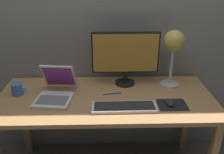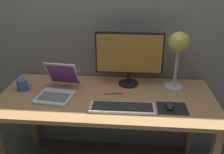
{
  "view_description": "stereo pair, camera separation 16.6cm",
  "coord_description": "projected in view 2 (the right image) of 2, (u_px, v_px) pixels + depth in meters",
  "views": [
    {
      "loc": [
        0.01,
        -1.56,
        1.6
      ],
      "look_at": [
        0.05,
        -0.05,
        0.92
      ],
      "focal_mm": 38.53,
      "sensor_mm": 36.0,
      "label": 1
    },
    {
      "loc": [
        0.18,
        -1.56,
        1.6
      ],
      "look_at": [
        0.05,
        -0.05,
        0.92
      ],
      "focal_mm": 38.53,
      "sensor_mm": 36.0,
      "label": 2
    }
  ],
  "objects": [
    {
      "name": "monitor",
      "position": [
        129.0,
        56.0,
        1.86
      ],
      "size": [
        0.53,
        0.16,
        0.43
      ],
      "color": "black",
      "rests_on": "desk"
    },
    {
      "name": "keyboard_main",
      "position": [
        122.0,
        108.0,
        1.61
      ],
      "size": [
        0.44,
        0.15,
        0.03
      ],
      "color": "silver",
      "rests_on": "desk"
    },
    {
      "name": "mouse",
      "position": [
        170.0,
        106.0,
        1.62
      ],
      "size": [
        0.06,
        0.1,
        0.03
      ],
      "primitive_type": "ellipsoid",
      "color": "#28282B",
      "rests_on": "mousepad"
    },
    {
      "name": "laptop",
      "position": [
        59.0,
        86.0,
        1.8
      ],
      "size": [
        0.29,
        0.37,
        0.23
      ],
      "color": "silver",
      "rests_on": "desk"
    },
    {
      "name": "mousepad",
      "position": [
        172.0,
        108.0,
        1.63
      ],
      "size": [
        0.2,
        0.16,
        0.0
      ],
      "primitive_type": "cube",
      "color": "black",
      "rests_on": "desk"
    },
    {
      "name": "coffee_mug",
      "position": [
        23.0,
        85.0,
        1.86
      ],
      "size": [
        0.11,
        0.08,
        0.09
      ],
      "color": "#3F72CC",
      "rests_on": "desk"
    },
    {
      "name": "desk",
      "position": [
        106.0,
        105.0,
        1.82
      ],
      "size": [
        1.6,
        0.7,
        0.74
      ],
      "color": "tan",
      "rests_on": "ground"
    },
    {
      "name": "pen",
      "position": [
        113.0,
        94.0,
        1.81
      ],
      "size": [
        0.14,
        0.03,
        0.01
      ],
      "primitive_type": "cylinder",
      "rotation": [
        0.0,
        1.57,
        0.14
      ],
      "color": "#2633A5",
      "rests_on": "desk"
    },
    {
      "name": "desk_lamp",
      "position": [
        179.0,
        47.0,
        1.77
      ],
      "size": [
        0.16,
        0.16,
        0.45
      ],
      "color": "beige",
      "rests_on": "desk"
    },
    {
      "name": "back_wall",
      "position": [
        111.0,
        10.0,
        1.92
      ],
      "size": [
        4.8,
        0.06,
        2.6
      ],
      "primitive_type": "cube",
      "color": "gray",
      "rests_on": "ground"
    }
  ]
}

